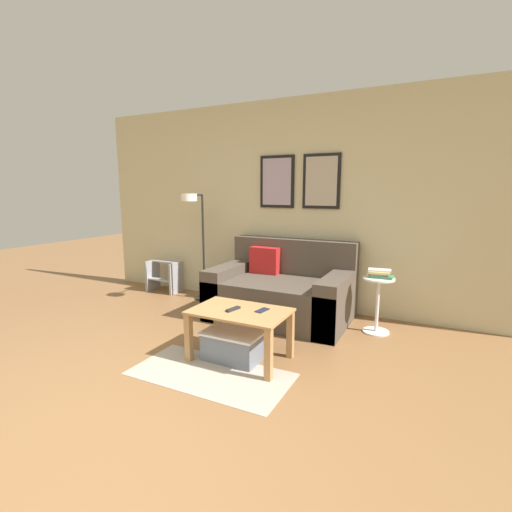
# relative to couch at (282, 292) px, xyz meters

# --- Properties ---
(ground_plane) EXTENTS (16.00, 16.00, 0.00)m
(ground_plane) POSITION_rel_couch_xyz_m (-0.19, -2.50, -0.30)
(ground_plane) COLOR brown
(wall_back) EXTENTS (5.60, 0.09, 2.55)m
(wall_back) POSITION_rel_couch_xyz_m (-0.18, 0.52, 0.98)
(wall_back) COLOR #C6BC93
(wall_back) RESTS_ON ground_plane
(area_rug) EXTENTS (1.30, 0.64, 0.01)m
(area_rug) POSITION_rel_couch_xyz_m (0.02, -1.53, -0.30)
(area_rug) COLOR #A39989
(area_rug) RESTS_ON ground_plane
(couch) EXTENTS (1.54, 0.99, 0.88)m
(couch) POSITION_rel_couch_xyz_m (0.00, 0.00, 0.00)
(couch) COLOR #4C4238
(couch) RESTS_ON ground_plane
(coffee_table) EXTENTS (0.83, 0.53, 0.45)m
(coffee_table) POSITION_rel_couch_xyz_m (0.10, -1.17, 0.05)
(coffee_table) COLOR #AD7F4C
(coffee_table) RESTS_ON ground_plane
(storage_bin) EXTENTS (0.51, 0.38, 0.25)m
(storage_bin) POSITION_rel_couch_xyz_m (0.05, -1.19, -0.17)
(storage_bin) COLOR slate
(storage_bin) RESTS_ON ground_plane
(floor_lamp) EXTENTS (0.26, 0.51, 1.42)m
(floor_lamp) POSITION_rel_couch_xyz_m (-1.22, 0.05, 0.65)
(floor_lamp) COLOR black
(floor_lamp) RESTS_ON ground_plane
(side_table) EXTENTS (0.32, 0.32, 0.58)m
(side_table) POSITION_rel_couch_xyz_m (1.06, 0.00, 0.05)
(side_table) COLOR white
(side_table) RESTS_ON ground_plane
(book_stack) EXTENTS (0.26, 0.16, 0.08)m
(book_stack) POSITION_rel_couch_xyz_m (1.07, 0.02, 0.32)
(book_stack) COLOR #387F4C
(book_stack) RESTS_ON side_table
(remote_control) EXTENTS (0.07, 0.16, 0.02)m
(remote_control) POSITION_rel_couch_xyz_m (0.05, -1.20, 0.16)
(remote_control) COLOR #232328
(remote_control) RESTS_ON coffee_table
(cell_phone) EXTENTS (0.09, 0.15, 0.01)m
(cell_phone) POSITION_rel_couch_xyz_m (0.28, -1.10, 0.15)
(cell_phone) COLOR #1E2338
(cell_phone) RESTS_ON coffee_table
(step_stool) EXTENTS (0.47, 0.29, 0.44)m
(step_stool) POSITION_rel_couch_xyz_m (-1.97, 0.27, -0.06)
(step_stool) COLOR #99999E
(step_stool) RESTS_ON ground_plane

